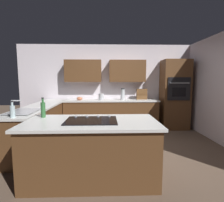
# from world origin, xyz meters

# --- Properties ---
(ground_plane) EXTENTS (14.00, 14.00, 0.00)m
(ground_plane) POSITION_xyz_m (0.00, 0.00, 0.00)
(ground_plane) COLOR brown
(wall_back) EXTENTS (6.00, 0.44, 2.60)m
(wall_back) POSITION_xyz_m (0.07, -2.05, 1.41)
(wall_back) COLOR silver
(wall_back) RESTS_ON ground
(lower_cabinets_back) EXTENTS (2.80, 0.60, 0.86)m
(lower_cabinets_back) POSITION_xyz_m (0.10, -1.72, 0.43)
(lower_cabinets_back) COLOR brown
(lower_cabinets_back) RESTS_ON ground
(countertop_back) EXTENTS (2.84, 0.64, 0.04)m
(countertop_back) POSITION_xyz_m (0.10, -1.72, 0.88)
(countertop_back) COLOR silver
(countertop_back) RESTS_ON lower_cabinets_back
(lower_cabinets_side) EXTENTS (0.60, 2.90, 0.86)m
(lower_cabinets_side) POSITION_xyz_m (1.82, -0.55, 0.43)
(lower_cabinets_side) COLOR brown
(lower_cabinets_side) RESTS_ON ground
(countertop_side) EXTENTS (0.64, 2.94, 0.04)m
(countertop_side) POSITION_xyz_m (1.82, -0.55, 0.88)
(countertop_side) COLOR silver
(countertop_side) RESTS_ON lower_cabinets_side
(island_base) EXTENTS (1.90, 0.92, 0.86)m
(island_base) POSITION_xyz_m (0.48, 1.08, 0.43)
(island_base) COLOR brown
(island_base) RESTS_ON ground
(island_top) EXTENTS (1.98, 1.00, 0.04)m
(island_top) POSITION_xyz_m (0.48, 1.08, 0.88)
(island_top) COLOR silver
(island_top) RESTS_ON island_base
(wall_oven) EXTENTS (0.80, 0.66, 2.10)m
(wall_oven) POSITION_xyz_m (-1.85, -1.72, 1.05)
(wall_oven) COLOR brown
(wall_oven) RESTS_ON ground
(sink_unit) EXTENTS (0.46, 0.70, 0.23)m
(sink_unit) POSITION_xyz_m (1.83, 0.32, 0.92)
(sink_unit) COLOR #515456
(sink_unit) RESTS_ON countertop_side
(cooktop) EXTENTS (0.76, 0.56, 0.03)m
(cooktop) POSITION_xyz_m (0.48, 1.07, 0.91)
(cooktop) COLOR black
(cooktop) RESTS_ON island_top
(blender) EXTENTS (0.15, 0.15, 0.35)m
(blender) POSITION_xyz_m (-0.25, -1.67, 1.05)
(blender) COLOR silver
(blender) RESTS_ON countertop_back
(mixing_bowl) EXTENTS (0.17, 0.17, 0.10)m
(mixing_bowl) POSITION_xyz_m (1.05, -1.67, 0.95)
(mixing_bowl) COLOR #CC724C
(mixing_bowl) RESTS_ON countertop_back
(spice_rack) EXTENTS (0.33, 0.11, 0.33)m
(spice_rack) POSITION_xyz_m (-0.85, -1.80, 1.06)
(spice_rack) COLOR brown
(spice_rack) RESTS_ON countertop_back
(kettle) EXTENTS (0.16, 0.16, 0.19)m
(kettle) POSITION_xyz_m (0.40, -1.67, 1.00)
(kettle) COLOR #B7BABF
(kettle) RESTS_ON countertop_back
(dish_soap_bottle) EXTENTS (0.08, 0.08, 0.27)m
(dish_soap_bottle) POSITION_xyz_m (1.77, 0.80, 1.01)
(dish_soap_bottle) COLOR silver
(dish_soap_bottle) RESTS_ON countertop_side
(oil_bottle) EXTENTS (0.07, 0.07, 0.33)m
(oil_bottle) POSITION_xyz_m (1.28, 0.80, 1.03)
(oil_bottle) COLOR #336B38
(oil_bottle) RESTS_ON island_top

